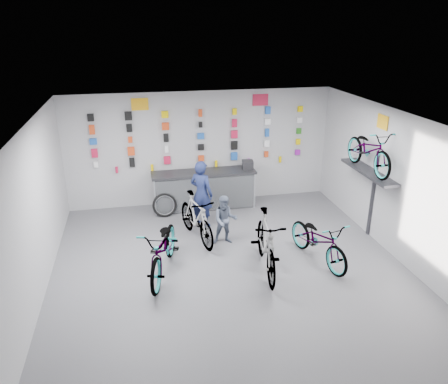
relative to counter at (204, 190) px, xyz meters
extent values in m
plane|color=#4D4D52|center=(0.00, -3.54, -0.49)|extent=(8.00, 8.00, 0.00)
plane|color=white|center=(0.00, -3.54, 2.51)|extent=(8.00, 8.00, 0.00)
plane|color=#BBBBBE|center=(0.00, 0.46, 1.01)|extent=(7.00, 0.00, 7.00)
plane|color=#BBBBBE|center=(0.00, -7.54, 1.01)|extent=(7.00, 0.00, 7.00)
plane|color=#BBBBBE|center=(-3.50, -3.54, 1.01)|extent=(0.00, 8.00, 8.00)
plane|color=#BBBBBE|center=(3.50, -3.54, 1.01)|extent=(0.00, 8.00, 8.00)
cube|color=black|center=(0.00, 0.01, -0.04)|extent=(2.60, 0.60, 0.90)
cube|color=silver|center=(0.00, -0.29, -0.01)|extent=(2.60, 0.02, 0.90)
cube|color=silver|center=(-1.30, -0.29, -0.01)|extent=(0.04, 0.04, 0.96)
cube|color=silver|center=(1.30, -0.29, -0.01)|extent=(0.04, 0.04, 0.96)
cube|color=black|center=(0.00, 0.01, 0.48)|extent=(2.70, 0.66, 0.06)
cube|color=white|center=(-2.70, 0.39, 0.76)|extent=(0.10, 0.06, 0.15)
cube|color=black|center=(-1.80, 0.39, 0.76)|extent=(0.13, 0.06, 0.24)
cube|color=#C5163E|center=(-0.90, 0.39, 0.76)|extent=(0.17, 0.06, 0.20)
cube|color=#D94217|center=(0.00, 0.39, 0.76)|extent=(0.15, 0.06, 0.15)
cube|color=blue|center=(0.90, 0.39, 0.76)|extent=(0.17, 0.06, 0.21)
cube|color=#D94217|center=(1.80, 0.39, 0.76)|extent=(0.11, 0.06, 0.15)
cube|color=purple|center=(2.70, 0.39, 0.76)|extent=(0.14, 0.06, 0.14)
cube|color=#C5163E|center=(-2.70, 0.39, 1.06)|extent=(0.15, 0.06, 0.22)
cube|color=#D94217|center=(-1.80, 0.39, 1.06)|extent=(0.18, 0.06, 0.22)
cube|color=white|center=(-0.90, 0.39, 1.06)|extent=(0.09, 0.06, 0.17)
cube|color=black|center=(0.00, 0.39, 1.06)|extent=(0.16, 0.06, 0.15)
cube|color=black|center=(0.90, 0.39, 1.06)|extent=(0.17, 0.06, 0.23)
cube|color=white|center=(1.80, 0.39, 1.06)|extent=(0.14, 0.06, 0.18)
cube|color=#FAD500|center=(2.70, 0.39, 1.06)|extent=(0.12, 0.06, 0.15)
cube|color=blue|center=(-2.70, 0.39, 1.36)|extent=(0.18, 0.06, 0.15)
cube|color=#D94217|center=(-1.80, 0.39, 1.36)|extent=(0.11, 0.06, 0.15)
cube|color=black|center=(-0.90, 0.39, 1.36)|extent=(0.12, 0.06, 0.21)
cube|color=blue|center=(0.00, 0.39, 1.36)|extent=(0.17, 0.06, 0.15)
cube|color=#C5163E|center=(0.90, 0.39, 1.36)|extent=(0.17, 0.06, 0.20)
cube|color=blue|center=(1.80, 0.39, 1.36)|extent=(0.10, 0.06, 0.22)
cube|color=#29781B|center=(2.70, 0.39, 1.36)|extent=(0.13, 0.06, 0.15)
cube|color=#D94217|center=(-2.70, 0.39, 1.66)|extent=(0.13, 0.06, 0.23)
cube|color=black|center=(-1.80, 0.39, 1.66)|extent=(0.14, 0.06, 0.20)
cube|color=#D94217|center=(-0.90, 0.39, 1.66)|extent=(0.18, 0.06, 0.19)
cube|color=black|center=(0.00, 0.39, 1.66)|extent=(0.10, 0.06, 0.14)
cube|color=#C5163E|center=(0.90, 0.39, 1.66)|extent=(0.13, 0.06, 0.21)
cube|color=white|center=(1.80, 0.39, 1.66)|extent=(0.16, 0.06, 0.16)
cube|color=white|center=(2.70, 0.39, 1.66)|extent=(0.14, 0.06, 0.15)
cube|color=black|center=(-2.70, 0.39, 1.96)|extent=(0.15, 0.06, 0.18)
cube|color=black|center=(-1.80, 0.39, 1.96)|extent=(0.18, 0.06, 0.21)
cube|color=#FAD500|center=(-0.90, 0.39, 1.96)|extent=(0.17, 0.06, 0.17)
cube|color=#D94217|center=(0.00, 0.39, 1.96)|extent=(0.09, 0.06, 0.19)
cube|color=#FAD500|center=(0.90, 0.39, 1.96)|extent=(0.10, 0.06, 0.16)
cube|color=blue|center=(1.80, 0.39, 1.96)|extent=(0.14, 0.06, 0.20)
cube|color=#FAD500|center=(2.70, 0.39, 1.96)|extent=(0.13, 0.06, 0.15)
cylinder|color=#C5163E|center=(-2.20, 0.37, 0.59)|extent=(0.07, 0.07, 0.16)
cylinder|color=#FAD500|center=(-1.30, 0.37, 0.59)|extent=(0.07, 0.07, 0.16)
cylinder|color=#FAD500|center=(0.40, 0.37, 0.59)|extent=(0.07, 0.07, 0.16)
cylinder|color=purple|center=(1.30, 0.37, 0.59)|extent=(0.07, 0.07, 0.16)
cylinder|color=#FAD500|center=(2.20, 0.37, 0.59)|extent=(0.07, 0.07, 0.16)
cube|color=#333338|center=(3.30, -2.34, 1.06)|extent=(0.38, 1.90, 0.06)
cube|color=#333338|center=(3.48, -2.34, 0.51)|extent=(0.04, 0.10, 2.00)
cube|color=#F5AD17|center=(-1.50, 0.44, 2.23)|extent=(0.42, 0.02, 0.30)
cube|color=#C21F40|center=(1.60, 0.44, 2.23)|extent=(0.42, 0.02, 0.30)
cube|color=#F5AD17|center=(3.48, -2.34, 2.16)|extent=(0.02, 0.40, 0.30)
imported|color=gray|center=(-1.29, -3.07, 0.06)|extent=(1.26, 2.18, 1.09)
imported|color=gray|center=(0.67, -3.37, 0.11)|extent=(0.83, 2.06, 1.20)
imported|color=gray|center=(1.84, -3.23, 0.00)|extent=(1.05, 1.94, 0.97)
imported|color=gray|center=(-0.47, -1.79, 0.05)|extent=(0.95, 1.87, 1.08)
imported|color=gray|center=(3.25, -2.34, 1.57)|extent=(0.63, 1.80, 0.95)
imported|color=#19224B|center=(-0.23, -1.06, 0.33)|extent=(0.71, 0.69, 1.63)
imported|color=slate|center=(0.13, -2.08, 0.07)|extent=(0.58, 0.48, 1.12)
torus|color=black|center=(-1.07, -0.37, -0.18)|extent=(0.62, 0.20, 0.62)
torus|color=silver|center=(-1.07, -0.37, -0.18)|extent=(0.51, 0.13, 0.50)
cube|color=black|center=(1.18, 0.01, 0.62)|extent=(0.32, 0.34, 0.22)
camera|label=1|loc=(-1.68, -10.58, 4.17)|focal=35.00mm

